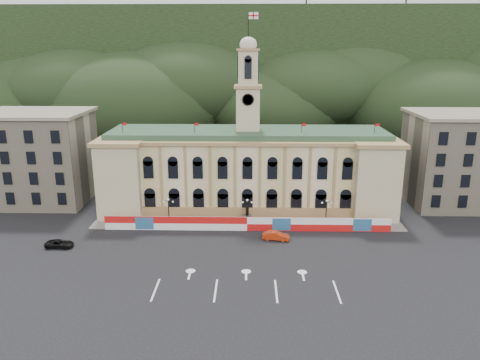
{
  "coord_description": "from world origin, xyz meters",
  "views": [
    {
      "loc": [
        0.43,
        -61.28,
        31.03
      ],
      "look_at": [
        -1.3,
        18.0,
        8.35
      ],
      "focal_mm": 35.0,
      "sensor_mm": 36.0,
      "label": 1
    }
  ],
  "objects_px": {
    "lamp_center": "(247,210)",
    "statue": "(247,218)",
    "black_suv": "(60,244)",
    "red_sedan": "(276,236)"
  },
  "relations": [
    {
      "from": "lamp_center",
      "to": "black_suv",
      "type": "bearing_deg",
      "value": -161.92
    },
    {
      "from": "statue",
      "to": "red_sedan",
      "type": "xyz_separation_m",
      "value": [
        4.83,
        -6.96,
        -0.45
      ]
    },
    {
      "from": "red_sedan",
      "to": "black_suv",
      "type": "height_order",
      "value": "red_sedan"
    },
    {
      "from": "statue",
      "to": "red_sedan",
      "type": "distance_m",
      "value": 8.49
    },
    {
      "from": "lamp_center",
      "to": "red_sedan",
      "type": "height_order",
      "value": "lamp_center"
    },
    {
      "from": "black_suv",
      "to": "lamp_center",
      "type": "bearing_deg",
      "value": -70.76
    },
    {
      "from": "statue",
      "to": "red_sedan",
      "type": "relative_size",
      "value": 0.8
    },
    {
      "from": "lamp_center",
      "to": "statue",
      "type": "bearing_deg",
      "value": 90.0
    },
    {
      "from": "statue",
      "to": "red_sedan",
      "type": "bearing_deg",
      "value": -55.26
    },
    {
      "from": "statue",
      "to": "black_suv",
      "type": "height_order",
      "value": "statue"
    }
  ]
}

